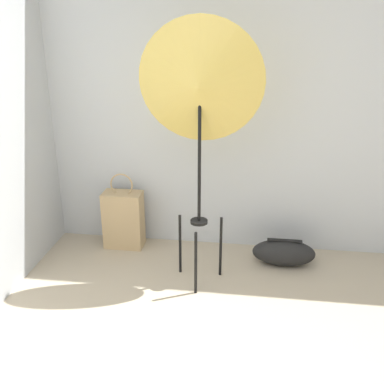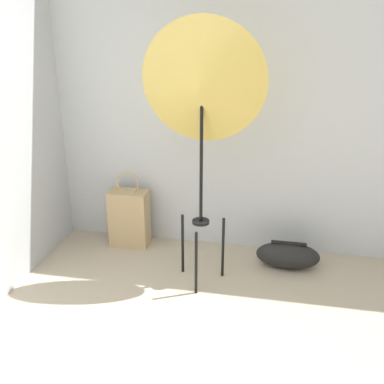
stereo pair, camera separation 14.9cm
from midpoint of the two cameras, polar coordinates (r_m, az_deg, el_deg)
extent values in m
cube|color=#B7BCC1|center=(3.41, 6.97, 13.30)|extent=(8.00, 0.05, 2.60)
cylinder|color=black|center=(3.04, 1.95, -9.08)|extent=(0.02, 0.02, 0.46)
cylinder|color=black|center=(3.28, 0.11, -6.62)|extent=(0.02, 0.02, 0.46)
cylinder|color=black|center=(3.24, 5.28, -7.06)|extent=(0.02, 0.02, 0.46)
cylinder|color=black|center=(3.08, 2.52, -3.80)|extent=(0.12, 0.12, 0.02)
cylinder|color=black|center=(2.91, 2.66, 4.42)|extent=(0.02, 0.02, 0.92)
cone|color=#D1B251|center=(2.82, 2.82, 13.43)|extent=(0.80, 0.27, 0.82)
cube|color=tan|center=(3.70, -6.81, -3.32)|extent=(0.31, 0.18, 0.47)
torus|color=tan|center=(3.59, -7.02, 1.10)|extent=(0.18, 0.01, 0.18)
ellipsoid|color=black|center=(3.48, 13.28, -7.86)|extent=(0.47, 0.20, 0.20)
cube|color=black|center=(3.44, 13.43, -6.33)|extent=(0.26, 0.04, 0.01)
camera|label=1|loc=(0.07, -88.46, 0.60)|focal=42.00mm
camera|label=2|loc=(0.07, 91.54, -0.60)|focal=42.00mm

